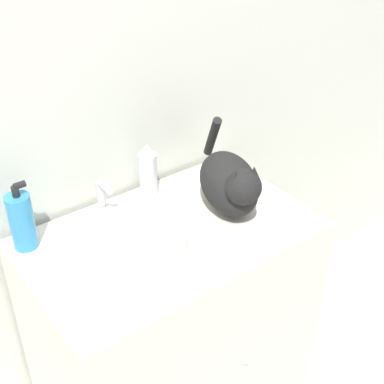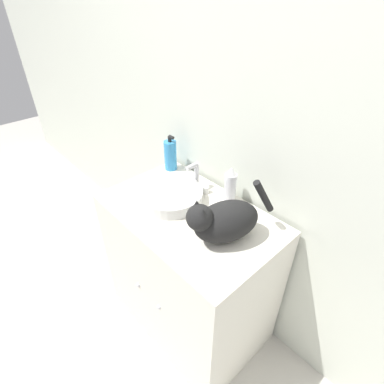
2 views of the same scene
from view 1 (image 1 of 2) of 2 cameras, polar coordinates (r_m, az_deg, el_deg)
The scene contains 7 objects.
wall_back at distance 1.57m, azimuth -9.22°, elevation 14.10°, with size 6.00×0.05×2.50m.
vanity_cabinet at distance 1.82m, azimuth -2.01°, elevation -14.55°, with size 0.83×0.54×0.81m.
sink_basin at distance 1.48m, azimuth -6.34°, elevation -5.18°, with size 0.30×0.30×0.06m.
faucet at distance 1.58m, azimuth -9.48°, elevation -1.36°, with size 0.16×0.08×0.14m.
cat at distance 1.60m, azimuth 4.10°, elevation 1.00°, with size 0.25×0.38×0.25m.
soap_bottle at distance 1.52m, azimuth -17.70°, elevation -2.96°, with size 0.07×0.07×0.20m.
spray_bottle at distance 1.67m, azimuth -4.72°, elevation 2.29°, with size 0.06×0.06×0.18m.
Camera 1 is at (-0.69, -0.76, 1.75)m, focal length 50.00 mm.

